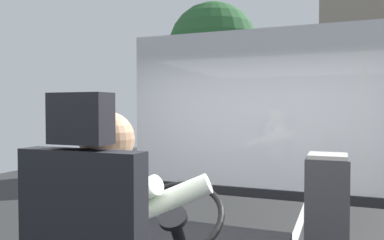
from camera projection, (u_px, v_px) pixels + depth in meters
ground at (314, 184)px, 10.05m from camera, size 18.00×44.00×0.06m
bus_driver at (115, 235)px, 1.54m from camera, size 0.70×0.52×0.79m
windshield_panel at (263, 132)px, 3.31m from camera, size 2.50×0.08×1.48m
street_tree at (213, 49)px, 12.35m from camera, size 2.90×2.90×5.42m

